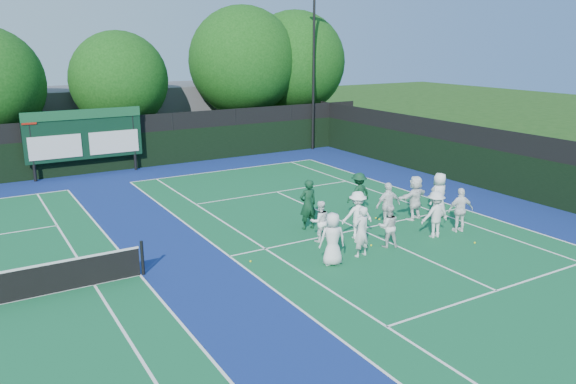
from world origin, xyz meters
TOP-DOWN VIEW (x-y plane):
  - ground at (0.00, 0.00)m, footprint 120.00×120.00m
  - court_apron at (-6.00, 1.00)m, footprint 34.00×32.00m
  - near_court at (0.00, 1.00)m, footprint 11.05×23.85m
  - back_fence at (-6.00, 16.00)m, footprint 34.00×0.08m
  - divider_fence_right at (9.00, 1.00)m, footprint 0.08×32.00m
  - scoreboard at (-7.01, 15.59)m, footprint 6.00×0.21m
  - clubhouse at (-2.00, 24.00)m, footprint 18.00×6.00m
  - light_pole_right at (7.50, 15.70)m, footprint 1.20×0.30m
  - tree_c at (-3.81, 19.58)m, footprint 5.82×5.82m
  - tree_d at (4.49, 19.58)m, footprint 7.26×7.26m
  - tree_e at (8.56, 19.58)m, footprint 7.11×7.11m
  - tennis_ball_0 at (-0.77, -0.66)m, footprint 0.07×0.07m
  - tennis_ball_1 at (1.41, 1.52)m, footprint 0.07×0.07m
  - tennis_ball_2 at (2.56, -2.35)m, footprint 0.07×0.07m
  - tennis_ball_3 at (-5.10, 0.20)m, footprint 0.07×0.07m
  - tennis_ball_4 at (1.39, 1.72)m, footprint 0.07×0.07m
  - tennis_ball_5 at (1.08, 0.21)m, footprint 0.07×0.07m
  - player_front_0 at (-2.92, -1.31)m, footprint 0.97×0.77m
  - player_front_1 at (-1.69, -1.22)m, footprint 0.67×0.48m
  - player_front_2 at (-0.32, -0.99)m, footprint 0.91×0.82m
  - player_front_3 at (1.82, -1.08)m, footprint 1.19×0.78m
  - player_front_4 at (3.07, -1.13)m, footprint 1.08×0.71m
  - player_back_0 at (-2.05, 0.70)m, footprint 0.83×0.70m
  - player_back_1 at (-0.70, 0.27)m, footprint 1.28×0.95m
  - player_back_2 at (1.03, 0.60)m, footprint 1.10×0.54m
  - player_back_3 at (2.69, 0.90)m, footprint 1.75×0.85m
  - player_back_4 at (3.72, 0.60)m, footprint 1.01×0.77m
  - coach_left at (-1.68, 2.07)m, footprint 0.73×0.50m
  - coach_right at (1.20, 2.65)m, footprint 1.19×0.75m

SIDE VIEW (x-z plane):
  - ground at x=0.00m, z-range 0.00..0.00m
  - court_apron at x=-6.00m, z-range 0.00..0.01m
  - near_court at x=0.00m, z-range 0.01..0.01m
  - tennis_ball_0 at x=-0.77m, z-range 0.00..0.07m
  - tennis_ball_1 at x=1.41m, z-range 0.00..0.07m
  - tennis_ball_2 at x=2.56m, z-range 0.00..0.07m
  - tennis_ball_3 at x=-5.10m, z-range 0.00..0.07m
  - tennis_ball_4 at x=1.39m, z-range 0.00..0.07m
  - tennis_ball_5 at x=1.08m, z-range 0.00..0.07m
  - player_back_0 at x=-2.05m, z-range 0.00..1.51m
  - player_front_2 at x=-0.32m, z-range 0.00..1.52m
  - player_front_4 at x=3.07m, z-range 0.00..1.70m
  - player_front_1 at x=-1.69m, z-range 0.00..1.74m
  - player_front_3 at x=1.82m, z-range 0.00..1.74m
  - player_front_0 at x=-2.92m, z-range 0.00..1.74m
  - coach_right at x=1.20m, z-range 0.00..1.75m
  - player_back_1 at x=-0.70m, z-range 0.00..1.77m
  - player_back_3 at x=2.69m, z-range 0.00..1.80m
  - player_back_2 at x=1.03m, z-range 0.00..1.81m
  - player_back_4 at x=3.72m, z-range 0.00..1.85m
  - coach_left at x=-1.68m, z-range 0.00..1.95m
  - back_fence at x=-6.00m, z-range -0.14..2.86m
  - divider_fence_right at x=9.00m, z-range -0.14..2.86m
  - clubhouse at x=-2.00m, z-range 0.00..4.00m
  - scoreboard at x=-7.01m, z-range 0.42..3.97m
  - tree_c at x=-3.81m, z-range 0.75..8.37m
  - tree_e at x=8.56m, z-range 0.81..9.91m
  - tree_d at x=4.49m, z-range 0.84..10.15m
  - light_pole_right at x=7.50m, z-range 1.24..11.36m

